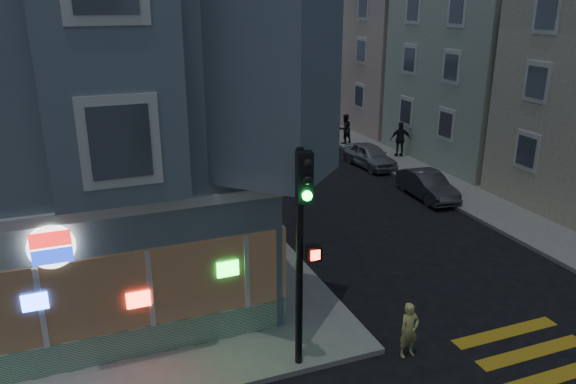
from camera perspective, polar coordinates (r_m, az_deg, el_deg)
sidewalk_ne at (r=41.95m, az=18.88°, el=6.61°), size 24.00×42.00×0.15m
row_house_b at (r=33.69m, az=22.82°, el=12.49°), size 12.00×8.60×10.50m
row_house_c at (r=40.73m, az=13.86°, el=13.26°), size 12.00×8.60×9.00m
row_house_d at (r=48.31m, az=7.70°, el=15.39°), size 12.00×8.60×10.50m
utility_pole at (r=36.08m, az=4.69°, el=13.27°), size 2.20×0.30×9.00m
street_tree_near at (r=41.70m, az=1.25°, el=12.94°), size 3.00×3.00×5.30m
street_tree_far at (r=49.15m, az=-2.42°, el=13.89°), size 3.00×3.00×5.30m
running_child at (r=14.59m, az=12.21°, el=-13.55°), size 0.54×0.37×1.45m
pedestrian_a at (r=33.92m, az=5.81°, el=6.39°), size 0.96×0.80×1.75m
pedestrian_b at (r=31.53m, az=11.35°, el=5.28°), size 1.21×0.75×1.92m
parked_car_a at (r=29.86m, az=8.32°, el=3.69°), size 1.71×3.69×1.23m
parked_car_b at (r=25.67m, az=13.96°, el=0.68°), size 1.44×3.67×1.19m
parked_car_c at (r=33.47m, az=0.81°, el=5.84°), size 2.43×5.34×1.52m
parked_car_d at (r=38.85m, az=0.42°, el=7.70°), size 2.91×5.51×1.48m
traffic_signal at (r=12.32m, az=1.52°, el=-3.45°), size 0.65×0.60×5.35m
fire_hydrant at (r=26.51m, az=14.25°, el=1.06°), size 0.40×0.23×0.69m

